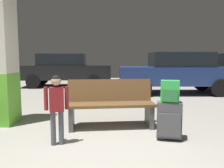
% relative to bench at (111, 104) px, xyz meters
% --- Properties ---
extents(ground_plane, '(18.00, 18.00, 0.10)m').
position_rel_bench_xyz_m(ground_plane, '(-0.10, 2.35, -0.49)').
color(ground_plane, gray).
extents(bench, '(1.66, 0.73, 0.89)m').
position_rel_bench_xyz_m(bench, '(0.00, 0.00, 0.00)').
color(bench, brown).
rests_on(bench, ground_plane).
extents(suitcase, '(0.41, 0.29, 0.60)m').
position_rel_bench_xyz_m(suitcase, '(0.94, -0.67, -0.12)').
color(suitcase, '#4C4C51').
rests_on(suitcase, ground_plane).
extents(backpack_bright, '(0.31, 0.24, 0.34)m').
position_rel_bench_xyz_m(backpack_bright, '(0.94, -0.67, 0.33)').
color(backpack_bright, green).
rests_on(backpack_bright, suitcase).
extents(child, '(0.34, 0.20, 1.04)m').
position_rel_bench_xyz_m(child, '(-0.77, -0.92, 0.20)').
color(child, '#4C5160').
rests_on(child, ground_plane).
extents(parked_car_near, '(4.14, 1.88, 1.51)m').
position_rel_bench_xyz_m(parked_car_near, '(2.29, 4.35, 0.36)').
color(parked_car_near, navy).
rests_on(parked_car_near, ground_plane).
extents(parked_car_far, '(4.23, 2.08, 1.51)m').
position_rel_bench_xyz_m(parked_car_far, '(-2.34, 6.47, 0.36)').
color(parked_car_far, black).
rests_on(parked_car_far, ground_plane).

